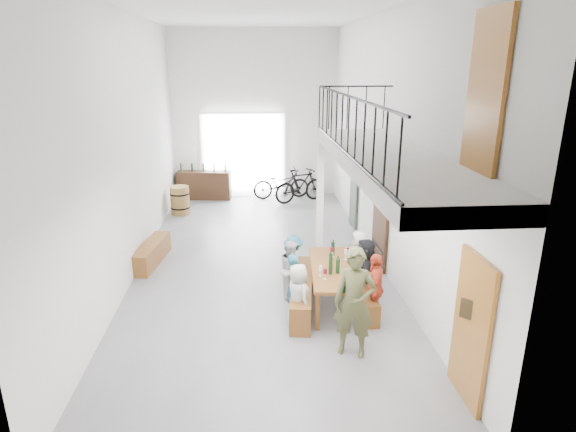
{
  "coord_description": "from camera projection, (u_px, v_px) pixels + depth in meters",
  "views": [
    {
      "loc": [
        -0.18,
        -10.31,
        4.46
      ],
      "look_at": [
        0.6,
        -0.5,
        1.29
      ],
      "focal_mm": 30.0,
      "sensor_mm": 36.0,
      "label": 1
    }
  ],
  "objects": [
    {
      "name": "floor",
      "position": [
        260.0,
        263.0,
        11.16
      ],
      "size": [
        12.0,
        12.0,
        0.0
      ],
      "primitive_type": "plane",
      "color": "slate",
      "rests_on": "ground"
    },
    {
      "name": "tableware",
      "position": [
        335.0,
        260.0,
        8.95
      ],
      "size": [
        0.73,
        1.22,
        0.35
      ],
      "color": "black",
      "rests_on": "tasting_table"
    },
    {
      "name": "bench_inner",
      "position": [
        302.0,
        292.0,
        9.15
      ],
      "size": [
        0.69,
        2.33,
        0.53
      ],
      "primitive_type": "cube",
      "rotation": [
        0.0,
        0.0,
        -0.14
      ],
      "color": "brown",
      "rests_on": "ground"
    },
    {
      "name": "bicycle_near",
      "position": [
        281.0,
        184.0,
        16.29
      ],
      "size": [
        1.99,
        0.93,
        1.01
      ],
      "primitive_type": "imported",
      "rotation": [
        0.0,
        0.0,
        1.71
      ],
      "color": "black",
      "rests_on": "ground"
    },
    {
      "name": "room_walls",
      "position": [
        257.0,
        107.0,
        10.07
      ],
      "size": [
        12.0,
        12.0,
        12.0
      ],
      "color": "white",
      "rests_on": "ground"
    },
    {
      "name": "guest_left_a",
      "position": [
        298.0,
        296.0,
        8.32
      ],
      "size": [
        0.58,
        0.68,
        1.17
      ],
      "primitive_type": "imported",
      "rotation": [
        0.0,
        0.0,
        2.0
      ],
      "color": "silver",
      "rests_on": "ground"
    },
    {
      "name": "serving_counter",
      "position": [
        204.0,
        185.0,
        16.25
      ],
      "size": [
        1.82,
        0.68,
        0.94
      ],
      "primitive_type": "cube",
      "rotation": [
        0.0,
        0.0,
        -0.11
      ],
      "color": "#351B0D",
      "rests_on": "ground"
    },
    {
      "name": "oak_barrel",
      "position": [
        180.0,
        200.0,
        14.61
      ],
      "size": [
        0.59,
        0.59,
        0.86
      ],
      "color": "olive",
      "rests_on": "ground"
    },
    {
      "name": "right_wall_decor",
      "position": [
        404.0,
        213.0,
        9.06
      ],
      "size": [
        0.07,
        8.28,
        5.07
      ],
      "color": "#995E23",
      "rests_on": "ground"
    },
    {
      "name": "bench_wall",
      "position": [
        360.0,
        293.0,
        9.22
      ],
      "size": [
        0.29,
        1.9,
        0.44
      ],
      "primitive_type": "cube",
      "rotation": [
        0.0,
        0.0,
        0.03
      ],
      "color": "brown",
      "rests_on": "ground"
    },
    {
      "name": "guest_left_d",
      "position": [
        293.0,
        262.0,
        9.8
      ],
      "size": [
        0.58,
        0.81,
        1.13
      ],
      "primitive_type": "imported",
      "rotation": [
        0.0,
        0.0,
        1.81
      ],
      "color": "#246278",
      "rests_on": "ground"
    },
    {
      "name": "potted_plant",
      "position": [
        360.0,
        244.0,
        11.71
      ],
      "size": [
        0.42,
        0.38,
        0.43
      ],
      "primitive_type": "imported",
      "rotation": [
        0.0,
        0.0,
        -0.13
      ],
      "color": "#164E1C",
      "rests_on": "ground"
    },
    {
      "name": "guest_left_b",
      "position": [
        295.0,
        283.0,
        8.87
      ],
      "size": [
        0.38,
        0.47,
        1.12
      ],
      "primitive_type": "imported",
      "rotation": [
        0.0,
        0.0,
        1.25
      ],
      "color": "#246278",
      "rests_on": "ground"
    },
    {
      "name": "gateway_portal",
      "position": [
        244.0,
        156.0,
        16.34
      ],
      "size": [
        2.8,
        0.08,
        2.8
      ],
      "primitive_type": "cube",
      "color": "white",
      "rests_on": "ground"
    },
    {
      "name": "balcony",
      "position": [
        390.0,
        163.0,
        7.44
      ],
      "size": [
        1.52,
        5.62,
        4.0
      ],
      "color": "silver",
      "rests_on": "ground"
    },
    {
      "name": "guest_left_c",
      "position": [
        291.0,
        269.0,
        9.43
      ],
      "size": [
        0.45,
        0.57,
        1.17
      ],
      "primitive_type": "imported",
      "rotation": [
        0.0,
        0.0,
        1.58
      ],
      "color": "silver",
      "rests_on": "ground"
    },
    {
      "name": "guest_right_c",
      "position": [
        358.0,
        259.0,
        9.8
      ],
      "size": [
        0.41,
        0.61,
        1.22
      ],
      "primitive_type": "imported",
      "rotation": [
        0.0,
        0.0,
        -1.54
      ],
      "color": "silver",
      "rests_on": "ground"
    },
    {
      "name": "host_standing",
      "position": [
        355.0,
        303.0,
        7.45
      ],
      "size": [
        0.76,
        0.63,
        1.79
      ],
      "primitive_type": "imported",
      "rotation": [
        0.0,
        0.0,
        -0.36
      ],
      "color": "#494B2A",
      "rests_on": "ground"
    },
    {
      "name": "bicycle_far",
      "position": [
        300.0,
        185.0,
        15.83
      ],
      "size": [
        1.92,
        1.25,
        1.12
      ],
      "primitive_type": "imported",
      "rotation": [
        0.0,
        0.0,
        2.0
      ],
      "color": "black",
      "rests_on": "ground"
    },
    {
      "name": "side_bench",
      "position": [
        152.0,
        253.0,
        11.09
      ],
      "size": [
        0.62,
        1.75,
        0.48
      ],
      "primitive_type": "cube",
      "rotation": [
        0.0,
        0.0,
        -0.15
      ],
      "color": "brown",
      "rests_on": "ground"
    },
    {
      "name": "tasting_table",
      "position": [
        334.0,
        271.0,
        9.01
      ],
      "size": [
        0.99,
        2.11,
        0.79
      ],
      "rotation": [
        0.0,
        0.0,
        -0.08
      ],
      "color": "brown",
      "rests_on": "ground"
    },
    {
      "name": "guest_right_b",
      "position": [
        365.0,
        270.0,
        9.22
      ],
      "size": [
        0.68,
        1.25,
        1.28
      ],
      "primitive_type": "imported",
      "rotation": [
        0.0,
        0.0,
        -1.84
      ],
      "color": "black",
      "rests_on": "ground"
    },
    {
      "name": "guest_right_a",
      "position": [
        375.0,
        288.0,
        8.51
      ],
      "size": [
        0.52,
        0.81,
        1.28
      ],
      "primitive_type": "imported",
      "rotation": [
        0.0,
        0.0,
        -1.87
      ],
      "color": "red",
      "rests_on": "ground"
    },
    {
      "name": "counter_bottles",
      "position": [
        203.0,
        167.0,
        16.05
      ],
      "size": [
        1.53,
        0.21,
        0.28
      ],
      "color": "black",
      "rests_on": "serving_counter"
    }
  ]
}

